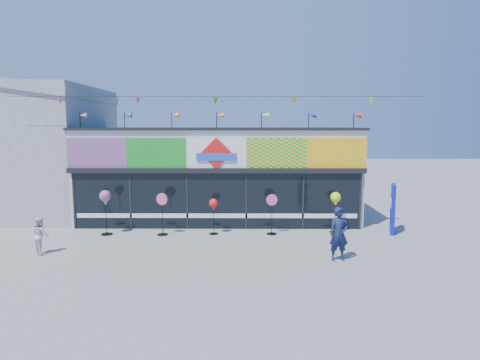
{
  "coord_description": "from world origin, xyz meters",
  "views": [
    {
      "loc": [
        1.07,
        -13.66,
        4.21
      ],
      "look_at": [
        0.95,
        2.0,
        2.2
      ],
      "focal_mm": 32.0,
      "sensor_mm": 36.0,
      "label": 1
    }
  ],
  "objects_px": {
    "blue_sign": "(393,209)",
    "spinner_1": "(162,213)",
    "spinner_3": "(272,213)",
    "spinner_4": "(336,200)",
    "spinner_0": "(105,199)",
    "child": "(40,235)",
    "adult_man": "(339,234)",
    "spinner_2": "(214,206)"
  },
  "relations": [
    {
      "from": "spinner_3",
      "to": "adult_man",
      "type": "distance_m",
      "value": 3.72
    },
    {
      "from": "blue_sign",
      "to": "spinner_3",
      "type": "xyz_separation_m",
      "value": [
        -4.75,
        -0.25,
        -0.13
      ]
    },
    {
      "from": "spinner_0",
      "to": "adult_man",
      "type": "height_order",
      "value": "spinner_0"
    },
    {
      "from": "spinner_3",
      "to": "blue_sign",
      "type": "bearing_deg",
      "value": 3.06
    },
    {
      "from": "adult_man",
      "to": "child",
      "type": "relative_size",
      "value": 1.36
    },
    {
      "from": "blue_sign",
      "to": "spinner_0",
      "type": "height_order",
      "value": "blue_sign"
    },
    {
      "from": "blue_sign",
      "to": "child",
      "type": "bearing_deg",
      "value": -150.85
    },
    {
      "from": "blue_sign",
      "to": "adult_man",
      "type": "bearing_deg",
      "value": -113.12
    },
    {
      "from": "spinner_3",
      "to": "spinner_4",
      "type": "distance_m",
      "value": 2.58
    },
    {
      "from": "spinner_0",
      "to": "spinner_3",
      "type": "bearing_deg",
      "value": 0.97
    },
    {
      "from": "blue_sign",
      "to": "spinner_3",
      "type": "distance_m",
      "value": 4.76
    },
    {
      "from": "spinner_3",
      "to": "spinner_4",
      "type": "relative_size",
      "value": 0.97
    },
    {
      "from": "spinner_0",
      "to": "adult_man",
      "type": "distance_m",
      "value": 8.85
    },
    {
      "from": "spinner_0",
      "to": "spinner_4",
      "type": "xyz_separation_m",
      "value": [
        8.91,
        0.41,
        -0.1
      ]
    },
    {
      "from": "spinner_2",
      "to": "child",
      "type": "bearing_deg",
      "value": -155.19
    },
    {
      "from": "spinner_1",
      "to": "spinner_4",
      "type": "distance_m",
      "value": 6.76
    },
    {
      "from": "spinner_4",
      "to": "child",
      "type": "height_order",
      "value": "spinner_4"
    },
    {
      "from": "spinner_0",
      "to": "child",
      "type": "xyz_separation_m",
      "value": [
        -1.39,
        -2.45,
        -0.77
      ]
    },
    {
      "from": "spinner_4",
      "to": "adult_man",
      "type": "bearing_deg",
      "value": -100.22
    },
    {
      "from": "spinner_4",
      "to": "spinner_2",
      "type": "bearing_deg",
      "value": -176.27
    },
    {
      "from": "blue_sign",
      "to": "spinner_4",
      "type": "height_order",
      "value": "blue_sign"
    },
    {
      "from": "spinner_4",
      "to": "child",
      "type": "distance_m",
      "value": 10.71
    },
    {
      "from": "spinner_1",
      "to": "spinner_2",
      "type": "xyz_separation_m",
      "value": [
        1.97,
        0.14,
        0.26
      ]
    },
    {
      "from": "spinner_0",
      "to": "child",
      "type": "relative_size",
      "value": 1.4
    },
    {
      "from": "spinner_0",
      "to": "spinner_2",
      "type": "xyz_separation_m",
      "value": [
        4.14,
        0.1,
        -0.27
      ]
    },
    {
      "from": "spinner_0",
      "to": "spinner_3",
      "type": "height_order",
      "value": "spinner_0"
    },
    {
      "from": "spinner_3",
      "to": "spinner_1",
      "type": "bearing_deg",
      "value": -178.07
    },
    {
      "from": "blue_sign",
      "to": "spinner_1",
      "type": "relative_size",
      "value": 1.18
    },
    {
      "from": "spinner_0",
      "to": "spinner_2",
      "type": "relative_size",
      "value": 1.24
    },
    {
      "from": "spinner_1",
      "to": "adult_man",
      "type": "bearing_deg",
      "value": -26.7
    },
    {
      "from": "spinner_1",
      "to": "spinner_0",
      "type": "bearing_deg",
      "value": 179.12
    },
    {
      "from": "spinner_4",
      "to": "child",
      "type": "bearing_deg",
      "value": -164.44
    },
    {
      "from": "spinner_0",
      "to": "spinner_2",
      "type": "height_order",
      "value": "spinner_0"
    },
    {
      "from": "spinner_2",
      "to": "spinner_3",
      "type": "distance_m",
      "value": 2.27
    },
    {
      "from": "blue_sign",
      "to": "adult_man",
      "type": "distance_m",
      "value": 4.5
    },
    {
      "from": "spinner_1",
      "to": "adult_man",
      "type": "xyz_separation_m",
      "value": [
        6.1,
        -3.07,
        -0.02
      ]
    },
    {
      "from": "child",
      "to": "spinner_3",
      "type": "bearing_deg",
      "value": -115.53
    },
    {
      "from": "blue_sign",
      "to": "spinner_1",
      "type": "height_order",
      "value": "blue_sign"
    },
    {
      "from": "spinner_3",
      "to": "adult_man",
      "type": "xyz_separation_m",
      "value": [
        1.88,
        -3.21,
        0.01
      ]
    },
    {
      "from": "blue_sign",
      "to": "child",
      "type": "xyz_separation_m",
      "value": [
        -12.53,
        -2.82,
        -0.35
      ]
    },
    {
      "from": "spinner_0",
      "to": "adult_man",
      "type": "relative_size",
      "value": 1.03
    },
    {
      "from": "spinner_1",
      "to": "child",
      "type": "height_order",
      "value": "spinner_1"
    }
  ]
}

